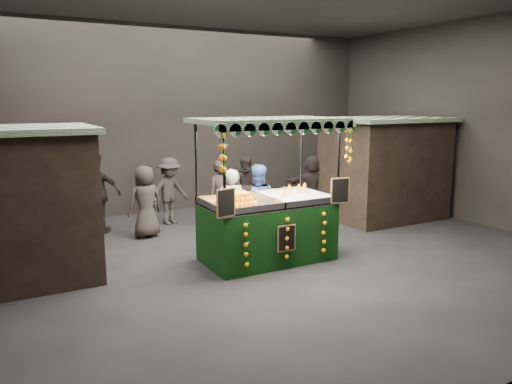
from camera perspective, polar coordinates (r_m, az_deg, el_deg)
ground at (r=9.61m, az=0.96°, el=-7.70°), size 12.00×12.00×0.00m
market_hall at (r=9.13m, az=1.02°, el=12.90°), size 12.10×10.10×5.05m
neighbour_stall_left at (r=9.10m, az=-27.39°, el=-1.42°), size 3.00×2.20×2.60m
neighbour_stall_right at (r=13.08m, az=14.69°, el=2.75°), size 3.00×2.20×2.60m
juice_stall at (r=9.26m, az=1.50°, el=-2.99°), size 2.79×1.64×2.71m
vendor_grey at (r=10.04m, az=-2.95°, el=-1.99°), size 0.69×0.55×1.66m
vendor_blue at (r=10.33m, az=0.11°, el=-1.47°), size 0.98×0.86×1.71m
shopper_0 at (r=11.28m, az=-4.04°, el=-0.54°), size 0.67×0.49×1.68m
shopper_1 at (r=12.91m, az=-1.04°, el=0.65°), size 0.95×0.89×1.57m
shopper_2 at (r=11.72m, az=-17.99°, el=-0.10°), size 1.16×1.03×1.89m
shopper_3 at (r=12.21m, az=-10.03°, el=0.10°), size 1.21×0.95×1.65m
shopper_4 at (r=11.13m, az=-12.79°, el=-1.11°), size 0.86×0.64×1.62m
shopper_5 at (r=13.09m, az=6.62°, el=0.82°), size 1.45×1.33×1.61m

